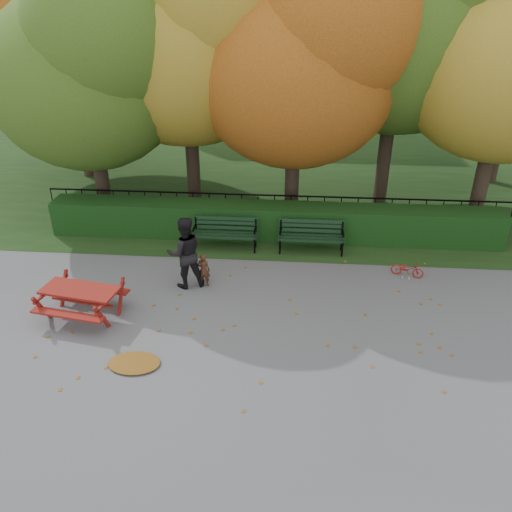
# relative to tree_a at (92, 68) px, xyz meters

# --- Properties ---
(ground) EXTENTS (90.00, 90.00, 0.00)m
(ground) POSITION_rel_tree_a_xyz_m (5.19, -5.58, -4.52)
(ground) COLOR slate
(ground) RESTS_ON ground
(grass_strip) EXTENTS (90.00, 90.00, 0.00)m
(grass_strip) POSITION_rel_tree_a_xyz_m (5.19, 8.42, -4.52)
(grass_strip) COLOR #193313
(grass_strip) RESTS_ON ground
(hedge) EXTENTS (13.00, 0.90, 1.00)m
(hedge) POSITION_rel_tree_a_xyz_m (5.19, -1.08, -4.02)
(hedge) COLOR black
(hedge) RESTS_ON ground
(iron_fence) EXTENTS (14.00, 0.04, 1.02)m
(iron_fence) POSITION_rel_tree_a_xyz_m (5.19, -0.28, -3.98)
(iron_fence) COLOR black
(iron_fence) RESTS_ON ground
(tree_a) EXTENTS (5.88, 5.60, 7.48)m
(tree_a) POSITION_rel_tree_a_xyz_m (0.00, 0.00, 0.00)
(tree_a) COLOR #2F2218
(tree_a) RESTS_ON ground
(tree_b) EXTENTS (6.72, 6.40, 8.79)m
(tree_b) POSITION_rel_tree_a_xyz_m (2.74, 1.17, 0.88)
(tree_b) COLOR #2F2218
(tree_b) RESTS_ON ground
(tree_c) EXTENTS (6.30, 6.00, 8.00)m
(tree_c) POSITION_rel_tree_a_xyz_m (6.02, 0.38, 0.30)
(tree_c) COLOR #2F2218
(tree_c) RESTS_ON ground
(tree_d) EXTENTS (7.14, 6.80, 9.58)m
(tree_d) POSITION_rel_tree_a_xyz_m (9.07, 1.65, 1.46)
(tree_d) COLOR #2F2218
(tree_d) RESTS_ON ground
(tree_f) EXTENTS (6.93, 6.60, 9.19)m
(tree_f) POSITION_rel_tree_a_xyz_m (-1.94, 3.66, 1.17)
(tree_f) COLOR #2F2218
(tree_f) RESTS_ON ground
(bench_left) EXTENTS (1.80, 0.57, 0.88)m
(bench_left) POSITION_rel_tree_a_xyz_m (3.89, -1.88, -4.00)
(bench_left) COLOR black
(bench_left) RESTS_ON ground
(bench_right) EXTENTS (1.80, 0.57, 0.88)m
(bench_right) POSITION_rel_tree_a_xyz_m (6.29, -1.88, -4.00)
(bench_right) COLOR black
(bench_right) RESTS_ON ground
(picnic_table) EXTENTS (1.87, 1.60, 0.81)m
(picnic_table) POSITION_rel_tree_a_xyz_m (1.18, -5.47, -3.96)
(picnic_table) COLOR maroon
(picnic_table) RESTS_ON ground
(leaf_pile) EXTENTS (1.16, 0.91, 0.07)m
(leaf_pile) POSITION_rel_tree_a_xyz_m (2.78, -6.98, -4.48)
(leaf_pile) COLOR brown
(leaf_pile) RESTS_ON ground
(leaf_scatter) EXTENTS (9.00, 5.70, 0.01)m
(leaf_scatter) POSITION_rel_tree_a_xyz_m (5.19, -5.28, -4.51)
(leaf_scatter) COLOR brown
(leaf_scatter) RESTS_ON ground
(child) EXTENTS (0.33, 0.23, 0.87)m
(child) POSITION_rel_tree_a_xyz_m (3.64, -3.95, -4.09)
(child) COLOR #442515
(child) RESTS_ON ground
(adult) EXTENTS (1.08, 0.97, 1.82)m
(adult) POSITION_rel_tree_a_xyz_m (3.22, -3.97, -3.61)
(adult) COLOR black
(adult) RESTS_ON ground
(bicycle) EXTENTS (0.86, 0.51, 0.43)m
(bicycle) POSITION_rel_tree_a_xyz_m (8.72, -3.08, -4.31)
(bicycle) COLOR #B31510
(bicycle) RESTS_ON ground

